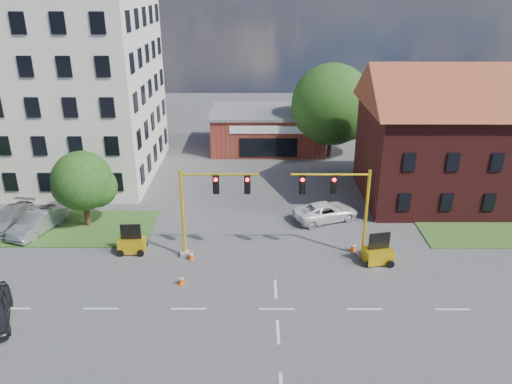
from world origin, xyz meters
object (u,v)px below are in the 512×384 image
signal_mast_east (342,203)px  pickup_white (326,212)px  trailer_west (132,244)px  trailer_east (378,254)px  signal_mast_west (207,203)px

signal_mast_east → pickup_white: (-0.14, 5.59, -3.22)m
trailer_west → trailer_east: (16.50, -1.34, 0.02)m
signal_mast_east → trailer_east: 4.19m
signal_mast_east → trailer_east: bearing=-19.2°
trailer_west → trailer_east: size_ratio=0.96×
signal_mast_east → trailer_west: bearing=178.0°
trailer_west → trailer_east: trailer_east is taller
trailer_east → pickup_white: trailer_east is taller
signal_mast_east → pickup_white: signal_mast_east is taller
pickup_white → trailer_west: bearing=88.6°
signal_mast_west → pickup_white: size_ratio=1.23×
signal_mast_west → trailer_west: signal_mast_west is taller
signal_mast_west → signal_mast_east: (8.71, 0.00, 0.00)m
signal_mast_east → pickup_white: 6.46m
signal_mast_west → trailer_west: (-5.32, 0.48, -3.29)m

